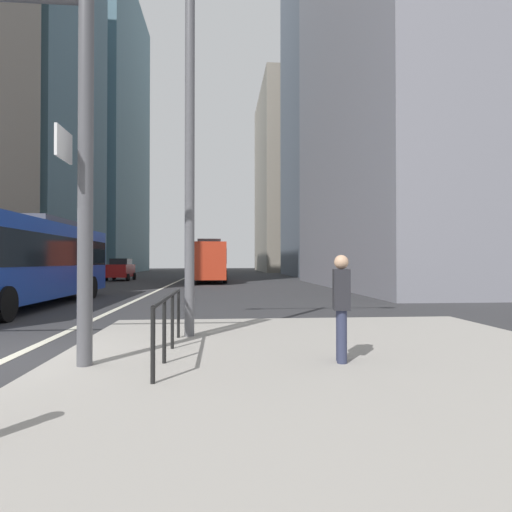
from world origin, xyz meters
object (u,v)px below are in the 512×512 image
Objects in this scene: city_bus_red_receding at (210,260)px; pedestrian_waiting at (341,303)px; car_receding_near at (213,268)px; city_bus_blue_oncoming at (25,257)px; car_oncoming_mid at (121,269)px; street_lamp_post at (190,87)px.

city_bus_red_receding is 29.67m from pedestrian_waiting.
car_receding_near is at bearing 89.65° from city_bus_red_receding.
city_bus_blue_oncoming is 2.90× the size of car_oncoming_mid.
pedestrian_waiting is at bearing -84.65° from city_bus_red_receding.
city_bus_blue_oncoming is at bearing -85.54° from car_oncoming_mid.
city_bus_blue_oncoming and city_bus_red_receding have the same top height.
street_lamp_post reaches higher than city_bus_blue_oncoming.
car_receding_near is at bearing 90.30° from street_lamp_post.
street_lamp_post is (0.29, -27.06, 3.45)m from city_bus_red_receding.
street_lamp_post is 5.49m from pedestrian_waiting.
pedestrian_waiting is at bearing -71.61° from car_oncoming_mid.
city_bus_red_receding is 8.40m from car_oncoming_mid.
car_receding_near is at bearing 93.62° from pedestrian_waiting.
street_lamp_post is at bearing -89.70° from car_receding_near.
city_bus_blue_oncoming is 13.25m from pedestrian_waiting.
car_oncoming_mid is at bearing 108.39° from pedestrian_waiting.
city_bus_red_receding is at bearing -18.38° from car_oncoming_mid.
city_bus_red_receding is at bearing 90.61° from street_lamp_post.
street_lamp_post is (0.21, -39.97, 4.30)m from car_receding_near.
car_oncoming_mid is 13.03m from car_receding_near.
car_receding_near is 40.20m from street_lamp_post.
street_lamp_post is at bearing -89.39° from city_bus_red_receding.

